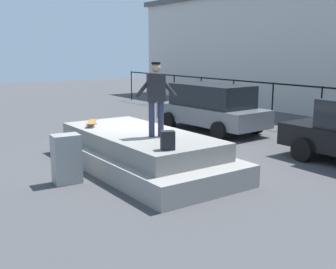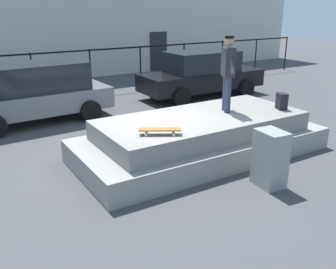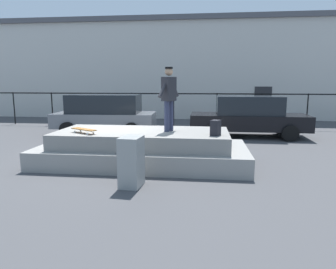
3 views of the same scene
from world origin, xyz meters
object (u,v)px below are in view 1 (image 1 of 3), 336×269
Objects in this scene: backpack at (168,140)px; utility_box at (66,159)px; car_grey_hatchback_near at (211,107)px; skateboard at (92,122)px; skateboarder at (156,94)px.

utility_box is at bearing 151.78° from backpack.
utility_box is at bearing -67.48° from car_grey_hatchback_near.
car_grey_hatchback_near reaches higher than skateboard.
skateboarder reaches higher than car_grey_hatchback_near.
car_grey_hatchback_near is (-1.17, 5.33, -0.11)m from skateboard.
utility_box is at bearing -40.77° from skateboard.
skateboarder reaches higher than utility_box.
skateboard is at bearing -163.88° from skateboarder.
backpack is (1.27, -0.56, -0.82)m from skateboarder.
skateboard is at bearing -77.61° from car_grey_hatchback_near.
backpack reaches higher than utility_box.
utility_box is (2.79, -6.72, -0.36)m from car_grey_hatchback_near.
skateboard is 3.48m from backpack.
backpack is (3.48, 0.08, 0.10)m from skateboard.
utility_box reaches higher than skateboard.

